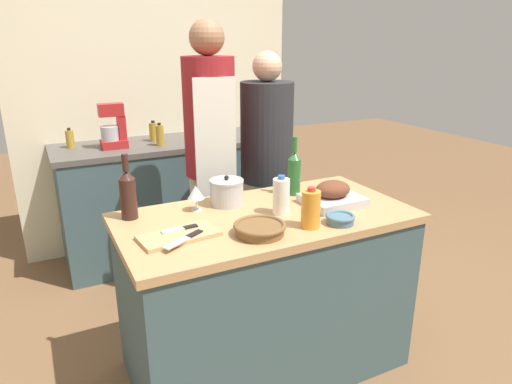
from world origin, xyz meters
The scene contains 22 objects.
ground_plane centered at (0.00, 0.00, 0.00)m, with size 12.00×12.00×0.00m, color brown.
kitchen_island centered at (0.00, 0.00, 0.44)m, with size 1.43×0.74×0.87m.
back_counter centered at (0.00, 1.56, 0.47)m, with size 1.77×0.60×0.93m.
back_wall centered at (0.00, 1.91, 1.27)m, with size 2.27×0.10×2.55m.
roasting_pan centered at (0.37, -0.03, 0.92)m, with size 0.29×0.25×0.13m.
wicker_basket centered at (-0.14, -0.20, 0.90)m, with size 0.23×0.23×0.05m.
cutting_board centered at (-0.46, -0.07, 0.88)m, with size 0.35×0.21×0.02m.
stock_pot centered at (-0.12, 0.21, 0.94)m, with size 0.17×0.17×0.16m.
mixing_bowl centered at (0.25, -0.26, 0.90)m, with size 0.14×0.14×0.04m.
juice_jug centered at (0.10, -0.23, 0.96)m, with size 0.09×0.09×0.19m.
milk_jug centered at (0.07, -0.03, 0.96)m, with size 0.08×0.08×0.19m.
wine_bottle_green centered at (-0.60, 0.24, 1.00)m, with size 0.08×0.08×0.31m.
wine_bottle_dark centered at (0.27, 0.20, 1.00)m, with size 0.07×0.07×0.32m.
wine_glass_left centered at (-0.29, 0.20, 0.97)m, with size 0.08×0.08×0.13m.
knife_chef centered at (-0.46, -0.14, 0.89)m, with size 0.20×0.13×0.01m.
knife_paring centered at (-0.44, -0.04, 0.89)m, with size 0.17×0.04×0.01m.
stand_mixer centered at (-0.44, 1.52, 1.06)m, with size 0.18×0.14×0.32m.
condiment_bottle_tall centered at (-0.12, 1.44, 1.01)m, with size 0.06×0.06×0.17m.
condiment_bottle_short centered at (-0.72, 1.66, 1.00)m, with size 0.06×0.06×0.15m.
condiment_bottle_extra centered at (-0.12, 1.61, 1.00)m, with size 0.07×0.07×0.16m.
person_cook_aproned centered at (0.02, 0.79, 1.01)m, with size 0.32×0.33×1.79m.
person_cook_guest centered at (0.41, 0.78, 0.89)m, with size 0.34×0.34×1.61m.
Camera 1 is at (-0.97, -1.82, 1.69)m, focal length 32.00 mm.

